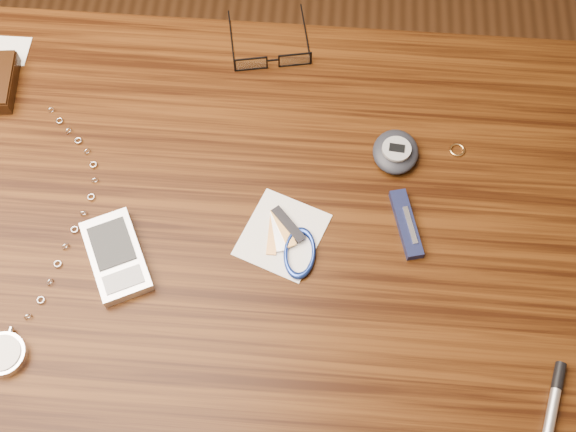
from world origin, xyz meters
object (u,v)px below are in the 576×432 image
at_px(pocket_watch, 8,343).
at_px(pocket_knife, 406,224).
at_px(pedometer, 396,152).
at_px(silver_pen, 551,415).
at_px(eyeglasses, 272,59).
at_px(desk, 256,277).
at_px(pda_phone, 116,256).
at_px(notepad_keys, 291,243).

relative_size(pocket_watch, pocket_knife, 3.87).
xyz_separation_m(pedometer, silver_pen, (0.17, -0.32, -0.01)).
height_order(pocket_knife, silver_pen, same).
relative_size(eyeglasses, pocket_watch, 0.36).
bearing_deg(eyeglasses, silver_pen, -53.34).
relative_size(desk, pda_phone, 7.99).
bearing_deg(pda_phone, silver_pen, -16.49).
xyz_separation_m(eyeglasses, notepad_keys, (0.05, -0.27, -0.01)).
distance_m(pocket_knife, silver_pen, 0.27).
relative_size(pocket_watch, notepad_keys, 2.89).
distance_m(desk, silver_pen, 0.40).
height_order(desk, pocket_watch, pocket_watch).
bearing_deg(pocket_watch, pocket_knife, 22.63).
height_order(pedometer, pocket_knife, pedometer).
bearing_deg(pda_phone, desk, 11.01).
bearing_deg(eyeglasses, notepad_keys, -80.39).
xyz_separation_m(pda_phone, silver_pen, (0.50, -0.15, -0.00)).
bearing_deg(notepad_keys, pocket_watch, -153.99).
xyz_separation_m(desk, pocket_watch, (-0.26, -0.15, 0.11)).
height_order(pedometer, notepad_keys, pedometer).
xyz_separation_m(desk, pda_phone, (-0.16, -0.03, 0.11)).
distance_m(pda_phone, notepad_keys, 0.21).
bearing_deg(silver_pen, pocket_watch, 176.85).
distance_m(notepad_keys, pocket_knife, 0.14).
height_order(desk, notepad_keys, notepad_keys).
xyz_separation_m(desk, silver_pen, (0.34, -0.18, 0.11)).
relative_size(desk, pedometer, 13.91).
relative_size(eyeglasses, silver_pen, 0.91).
bearing_deg(pedometer, pocket_watch, -146.51).
bearing_deg(pocket_watch, silver_pen, -3.15).
relative_size(eyeglasses, pocket_knife, 1.38).
bearing_deg(pda_phone, pocket_watch, -131.27).
height_order(eyeglasses, silver_pen, eyeglasses).
relative_size(pda_phone, pocket_knife, 1.35).
bearing_deg(pda_phone, pocket_knife, 11.59).
xyz_separation_m(pocket_watch, pocket_knife, (0.44, 0.18, -0.00)).
height_order(desk, eyeglasses, eyeglasses).
bearing_deg(pocket_watch, pda_phone, 48.73).
bearing_deg(silver_pen, notepad_keys, 148.11).
distance_m(pocket_watch, pocket_knife, 0.48).
relative_size(pda_phone, notepad_keys, 1.00).
bearing_deg(pedometer, pda_phone, -152.73).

